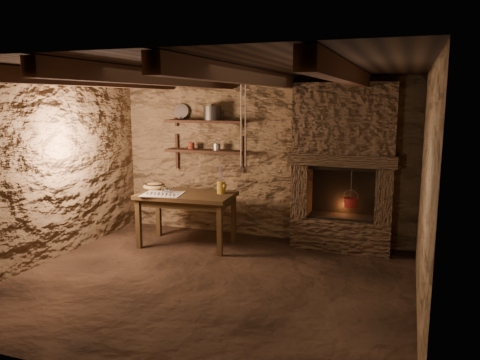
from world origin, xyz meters
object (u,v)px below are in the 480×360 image
(wooden_bowl, at_px, (155,187))
(iron_stockpot, at_px, (212,114))
(stoneware_jug, at_px, (221,181))
(work_table, at_px, (187,217))
(red_pot, at_px, (351,202))

(wooden_bowl, xyz_separation_m, iron_stockpot, (0.71, 0.55, 1.06))
(stoneware_jug, distance_m, wooden_bowl, 1.06)
(wooden_bowl, relative_size, iron_stockpot, 1.28)
(work_table, height_order, stoneware_jug, stoneware_jug)
(wooden_bowl, height_order, iron_stockpot, iron_stockpot)
(stoneware_jug, bearing_deg, red_pot, -10.72)
(wooden_bowl, bearing_deg, stoneware_jug, 2.48)
(work_table, relative_size, iron_stockpot, 5.35)
(iron_stockpot, xyz_separation_m, red_pot, (2.10, -0.12, -1.17))
(stoneware_jug, bearing_deg, work_table, 175.46)
(work_table, xyz_separation_m, red_pot, (2.22, 0.54, 0.28))
(iron_stockpot, bearing_deg, work_table, -100.88)
(wooden_bowl, xyz_separation_m, red_pot, (2.80, 0.43, -0.11))
(stoneware_jug, xyz_separation_m, red_pot, (1.76, 0.38, -0.24))
(iron_stockpot, height_order, red_pot, iron_stockpot)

